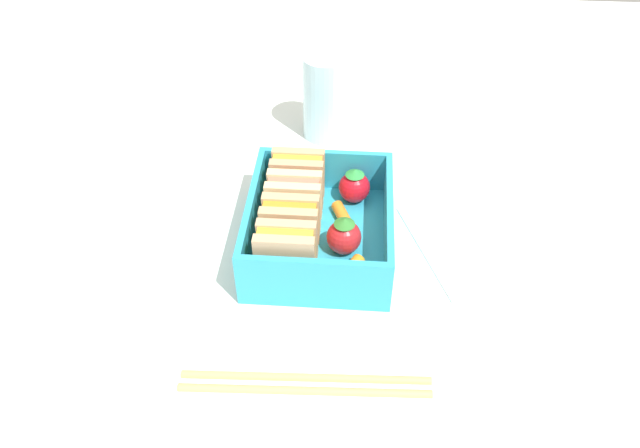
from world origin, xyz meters
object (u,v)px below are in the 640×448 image
at_px(strawberry_left, 344,236).
at_px(carrot_stick_left, 349,272).
at_px(carrot_stick_far_left, 344,218).
at_px(strawberry_far_left, 354,186).
at_px(sandwich_center_left, 290,226).
at_px(drinking_glass, 325,97).
at_px(sandwich_center, 294,201).
at_px(folded_napkin, 468,242).
at_px(sandwich_left, 286,253).
at_px(chopstick_pair, 303,382).
at_px(sandwich_center_right, 298,178).

bearing_deg(strawberry_left, carrot_stick_left, -169.16).
relative_size(carrot_stick_far_left, strawberry_far_left, 1.06).
distance_m(strawberry_left, strawberry_far_left, 0.07).
relative_size(sandwich_center_left, drinking_glass, 0.54).
bearing_deg(sandwich_center_left, carrot_stick_left, -120.84).
bearing_deg(sandwich_center, strawberry_left, -125.12).
xyz_separation_m(strawberry_far_left, folded_napkin, (-0.04, -0.11, -0.03)).
bearing_deg(sandwich_left, carrot_stick_left, -88.11).
bearing_deg(strawberry_left, sandwich_center_left, 90.52).
xyz_separation_m(sandwich_center, strawberry_left, (-0.03, -0.05, -0.01)).
height_order(chopstick_pair, folded_napkin, chopstick_pair).
bearing_deg(sandwich_center, strawberry_far_left, -55.26).
distance_m(sandwich_left, carrot_stick_far_left, 0.09).
bearing_deg(strawberry_left, sandwich_center_right, 35.23).
distance_m(sandwich_center_right, strawberry_far_left, 0.06).
xyz_separation_m(sandwich_center, carrot_stick_left, (-0.07, -0.05, -0.02)).
xyz_separation_m(sandwich_left, sandwich_center_right, (0.10, 0.00, 0.00)).
distance_m(sandwich_center_left, sandwich_center, 0.03).
distance_m(sandwich_center_right, carrot_stick_far_left, 0.06).
bearing_deg(sandwich_center_right, carrot_stick_far_left, -123.65).
xyz_separation_m(sandwich_left, folded_napkin, (0.06, -0.17, -0.04)).
height_order(sandwich_left, folded_napkin, sandwich_left).
bearing_deg(sandwich_center_left, sandwich_center, 0.00).
bearing_deg(strawberry_left, sandwich_center, 54.88).
relative_size(carrot_stick_far_left, drinking_glass, 0.40).
bearing_deg(drinking_glass, carrot_stick_far_left, -170.16).
relative_size(sandwich_left, carrot_stick_left, 1.48).
relative_size(chopstick_pair, drinking_glass, 1.98).
xyz_separation_m(carrot_stick_left, chopstick_pair, (-0.10, 0.03, -0.01)).
xyz_separation_m(sandwich_left, sandwich_center_left, (0.03, 0.00, 0.00)).
bearing_deg(carrot_stick_far_left, strawberry_left, -177.45).
relative_size(sandwich_center_left, folded_napkin, 0.41).
bearing_deg(sandwich_center_left, strawberry_left, -89.48).
height_order(sandwich_left, strawberry_left, sandwich_left).
distance_m(sandwich_center, strawberry_left, 0.06).
bearing_deg(drinking_glass, sandwich_left, 175.72).
distance_m(strawberry_left, carrot_stick_far_left, 0.04).
distance_m(sandwich_center_left, carrot_stick_far_left, 0.06).
height_order(sandwich_center_right, folded_napkin, sandwich_center_right).
height_order(sandwich_center, carrot_stick_left, sandwich_center).
relative_size(sandwich_left, drinking_glass, 0.54).
xyz_separation_m(sandwich_left, drinking_glass, (0.24, -0.02, 0.01)).
bearing_deg(chopstick_pair, sandwich_center_left, 9.92).
height_order(sandwich_left, drinking_glass, drinking_glass).
bearing_deg(folded_napkin, strawberry_far_left, 68.62).
height_order(sandwich_left, carrot_stick_left, sandwich_left).
relative_size(sandwich_center, chopstick_pair, 0.27).
distance_m(sandwich_left, strawberry_left, 0.06).
distance_m(sandwich_center_right, drinking_glass, 0.14).
xyz_separation_m(sandwich_center, strawberry_far_left, (0.04, -0.06, -0.01)).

